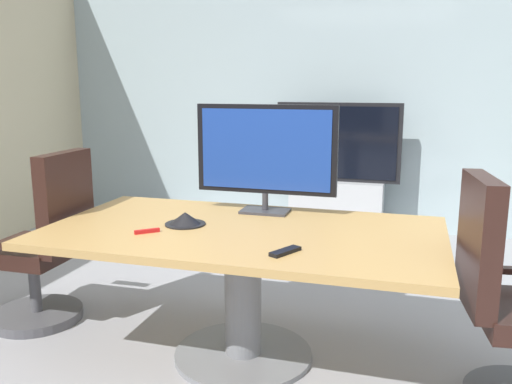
{
  "coord_description": "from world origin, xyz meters",
  "views": [
    {
      "loc": [
        0.75,
        -2.33,
        1.49
      ],
      "look_at": [
        -0.09,
        0.52,
        0.88
      ],
      "focal_mm": 37.51,
      "sensor_mm": 36.0,
      "label": 1
    }
  ],
  "objects_px": {
    "tv_monitor": "(266,152)",
    "office_chair_left": "(45,253)",
    "wall_display_unit": "(337,191)",
    "conference_table": "(243,261)",
    "conference_phone": "(185,219)",
    "remote_control": "(285,251)"
  },
  "relations": [
    {
      "from": "remote_control",
      "to": "wall_display_unit",
      "type": "bearing_deg",
      "value": 121.07
    },
    {
      "from": "tv_monitor",
      "to": "wall_display_unit",
      "type": "distance_m",
      "value": 2.3
    },
    {
      "from": "conference_table",
      "to": "wall_display_unit",
      "type": "height_order",
      "value": "wall_display_unit"
    },
    {
      "from": "wall_display_unit",
      "to": "conference_phone",
      "type": "height_order",
      "value": "wall_display_unit"
    },
    {
      "from": "office_chair_left",
      "to": "tv_monitor",
      "type": "height_order",
      "value": "tv_monitor"
    },
    {
      "from": "wall_display_unit",
      "to": "conference_phone",
      "type": "relative_size",
      "value": 5.95
    },
    {
      "from": "office_chair_left",
      "to": "wall_display_unit",
      "type": "bearing_deg",
      "value": 148.91
    },
    {
      "from": "office_chair_left",
      "to": "wall_display_unit",
      "type": "distance_m",
      "value": 2.91
    },
    {
      "from": "wall_display_unit",
      "to": "conference_phone",
      "type": "distance_m",
      "value": 2.67
    },
    {
      "from": "conference_table",
      "to": "remote_control",
      "type": "distance_m",
      "value": 0.5
    },
    {
      "from": "tv_monitor",
      "to": "wall_display_unit",
      "type": "bearing_deg",
      "value": 86.71
    },
    {
      "from": "conference_table",
      "to": "remote_control",
      "type": "height_order",
      "value": "remote_control"
    },
    {
      "from": "conference_table",
      "to": "office_chair_left",
      "type": "relative_size",
      "value": 1.91
    },
    {
      "from": "conference_table",
      "to": "remote_control",
      "type": "xyz_separation_m",
      "value": [
        0.31,
        -0.34,
        0.19
      ]
    },
    {
      "from": "conference_phone",
      "to": "conference_table",
      "type": "bearing_deg",
      "value": 1.48
    },
    {
      "from": "conference_table",
      "to": "office_chair_left",
      "type": "distance_m",
      "value": 1.32
    },
    {
      "from": "tv_monitor",
      "to": "remote_control",
      "type": "height_order",
      "value": "tv_monitor"
    },
    {
      "from": "tv_monitor",
      "to": "conference_table",
      "type": "bearing_deg",
      "value": -92.26
    },
    {
      "from": "tv_monitor",
      "to": "office_chair_left",
      "type": "bearing_deg",
      "value": -166.52
    },
    {
      "from": "conference_table",
      "to": "tv_monitor",
      "type": "relative_size",
      "value": 2.47
    },
    {
      "from": "conference_table",
      "to": "office_chair_left",
      "type": "height_order",
      "value": "office_chair_left"
    },
    {
      "from": "wall_display_unit",
      "to": "tv_monitor",
      "type": "bearing_deg",
      "value": -93.29
    }
  ]
}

